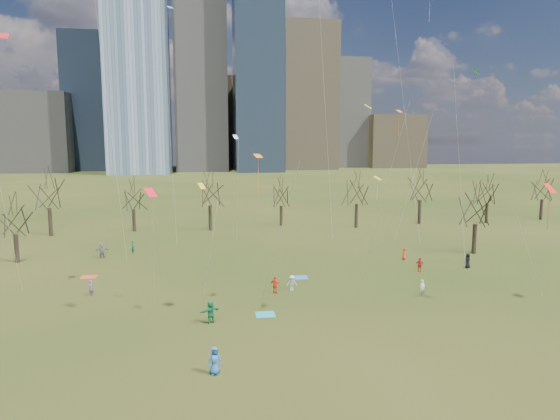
{
  "coord_description": "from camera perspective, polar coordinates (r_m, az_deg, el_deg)",
  "views": [
    {
      "loc": [
        -8.03,
        -39.83,
        14.27
      ],
      "look_at": [
        0.0,
        12.0,
        7.0
      ],
      "focal_mm": 32.0,
      "sensor_mm": 36.0,
      "label": 1
    }
  ],
  "objects": [
    {
      "name": "blanket_crimson",
      "position": [
        56.9,
        -21.02,
        -7.16
      ],
      "size": [
        1.6,
        1.5,
        0.03
      ],
      "primitive_type": "cube",
      "color": "#B34123",
      "rests_on": "ground"
    },
    {
      "name": "person_0",
      "position": [
        32.25,
        -7.48,
        -16.7
      ],
      "size": [
        0.92,
        0.66,
        1.77
      ],
      "primitive_type": "imported",
      "rotation": [
        0.0,
        0.0,
        0.12
      ],
      "color": "#2563A3",
      "rests_on": "ground"
    },
    {
      "name": "kites_airborne",
      "position": [
        52.04,
        4.48,
        7.01
      ],
      "size": [
        44.9,
        37.73,
        34.52
      ],
      "color": "orange",
      "rests_on": "ground"
    },
    {
      "name": "blanket_teal",
      "position": [
        42.21,
        -1.7,
        -11.85
      ],
      "size": [
        1.6,
        1.5,
        0.03
      ],
      "primitive_type": "cube",
      "color": "teal",
      "rests_on": "ground"
    },
    {
      "name": "ground",
      "position": [
        43.07,
        2.49,
        -11.47
      ],
      "size": [
        500.0,
        500.0,
        0.0
      ],
      "primitive_type": "plane",
      "color": "black",
      "rests_on": "ground"
    },
    {
      "name": "person_1",
      "position": [
        48.42,
        15.96,
        -8.58
      ],
      "size": [
        0.68,
        0.57,
        1.59
      ],
      "primitive_type": "imported",
      "rotation": [
        0.0,
        0.0,
        0.4
      ],
      "color": "silver",
      "rests_on": "ground"
    },
    {
      "name": "person_4",
      "position": [
        47.43,
        -0.55,
        -8.57
      ],
      "size": [
        1.05,
        0.8,
        1.66
      ],
      "primitive_type": "imported",
      "rotation": [
        0.0,
        0.0,
        2.68
      ],
      "color": "#F2391A",
      "rests_on": "ground"
    },
    {
      "name": "downtown_skyline",
      "position": [
        251.76,
        -7.7,
        13.46
      ],
      "size": [
        212.5,
        78.0,
        118.0
      ],
      "color": "slate",
      "rests_on": "ground"
    },
    {
      "name": "person_9",
      "position": [
        48.46,
        1.36,
        -8.32
      ],
      "size": [
        0.97,
        0.58,
        1.48
      ],
      "primitive_type": "imported",
      "rotation": [
        0.0,
        0.0,
        6.25
      ],
      "color": "silver",
      "rests_on": "ground"
    },
    {
      "name": "person_10",
      "position": [
        57.11,
        15.66,
        -6.04
      ],
      "size": [
        0.98,
        0.48,
        1.61
      ],
      "primitive_type": "imported",
      "rotation": [
        0.0,
        0.0,
        6.19
      ],
      "color": "red",
      "rests_on": "ground"
    },
    {
      "name": "person_12",
      "position": [
        62.36,
        14.02,
        -4.88
      ],
      "size": [
        0.75,
        0.86,
        1.47
      ],
      "primitive_type": "imported",
      "rotation": [
        0.0,
        0.0,
        1.08
      ],
      "color": "red",
      "rests_on": "ground"
    },
    {
      "name": "person_6",
      "position": [
        60.48,
        20.67,
        -5.45
      ],
      "size": [
        0.98,
        0.86,
        1.7
      ],
      "primitive_type": "imported",
      "rotation": [
        0.0,
        0.0,
        3.61
      ],
      "color": "black",
      "rests_on": "ground"
    },
    {
      "name": "person_13",
      "position": [
        66.16,
        -16.45,
        -4.08
      ],
      "size": [
        0.62,
        0.77,
        1.83
      ],
      "primitive_type": "imported",
      "rotation": [
        0.0,
        0.0,
        1.88
      ],
      "color": "#197345",
      "rests_on": "ground"
    },
    {
      "name": "blanket_navy",
      "position": [
        53.01,
        2.29,
        -7.72
      ],
      "size": [
        1.6,
        1.5,
        0.03
      ],
      "primitive_type": "cube",
      "color": "blue",
      "rests_on": "ground"
    },
    {
      "name": "person_5",
      "position": [
        40.49,
        -7.94,
        -11.45
      ],
      "size": [
        1.77,
        1.2,
        1.83
      ],
      "primitive_type": "imported",
      "rotation": [
        0.0,
        0.0,
        3.58
      ],
      "color": "#1C7E4E",
      "rests_on": "ground"
    },
    {
      "name": "bare_tree_row",
      "position": [
        77.89,
        -2.91,
        1.87
      ],
      "size": [
        113.04,
        29.8,
        9.5
      ],
      "color": "black",
      "rests_on": "ground"
    },
    {
      "name": "person_11",
      "position": [
        65.04,
        -19.67,
        -4.38
      ],
      "size": [
        1.87,
        1.21,
        1.93
      ],
      "primitive_type": "imported",
      "rotation": [
        0.0,
        0.0,
        0.39
      ],
      "color": "slate",
      "rests_on": "ground"
    },
    {
      "name": "person_7",
      "position": [
        50.11,
        -20.84,
        -8.33
      ],
      "size": [
        0.51,
        0.61,
        1.44
      ],
      "primitive_type": "imported",
      "rotation": [
        0.0,
        0.0,
        4.36
      ],
      "color": "#744890",
      "rests_on": "ground"
    }
  ]
}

